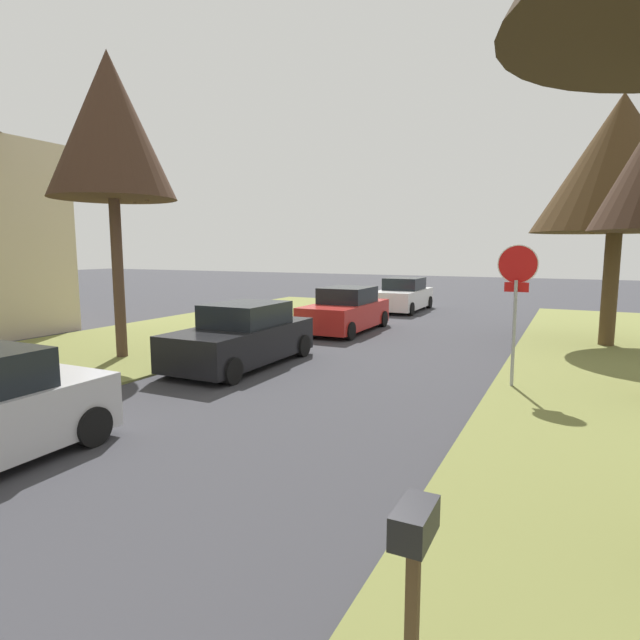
# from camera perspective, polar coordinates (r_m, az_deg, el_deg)

# --- Properties ---
(stop_sign_far) EXTENTS (0.81, 0.24, 2.97)m
(stop_sign_far) POSITION_cam_1_polar(r_m,az_deg,el_deg) (11.41, 20.98, 3.68)
(stop_sign_far) COLOR #9EA0A5
(stop_sign_far) RESTS_ON grass_verge_right
(street_tree_right_far) EXTENTS (4.73, 4.73, 7.33)m
(street_tree_right_far) POSITION_cam_1_polar(r_m,az_deg,el_deg) (17.81, 30.29, 14.72)
(street_tree_right_far) COLOR #513D23
(street_tree_right_far) RESTS_ON grass_verge_right
(street_tree_left_mid_b) EXTENTS (3.20, 3.20, 7.86)m
(street_tree_left_mid_b) POSITION_cam_1_polar(r_m,az_deg,el_deg) (15.00, -22.25, 19.23)
(street_tree_left_mid_b) COLOR #4F392B
(street_tree_left_mid_b) RESTS_ON grass_verge_left
(parked_sedan_black) EXTENTS (1.97, 4.41, 1.57)m
(parked_sedan_black) POSITION_cam_1_polar(r_m,az_deg,el_deg) (13.14, -8.60, -1.88)
(parked_sedan_black) COLOR black
(parked_sedan_black) RESTS_ON ground
(parked_sedan_red) EXTENTS (1.97, 4.41, 1.57)m
(parked_sedan_red) POSITION_cam_1_polar(r_m,az_deg,el_deg) (18.50, 2.87, 1.00)
(parked_sedan_red) COLOR red
(parked_sedan_red) RESTS_ON ground
(parked_sedan_white) EXTENTS (1.97, 4.41, 1.57)m
(parked_sedan_white) POSITION_cam_1_polar(r_m,az_deg,el_deg) (25.00, 9.21, 2.68)
(parked_sedan_white) COLOR white
(parked_sedan_white) RESTS_ON ground
(curbside_mailbox) EXTENTS (0.22, 0.44, 1.27)m
(curbside_mailbox) POSITION_cam_1_polar(r_m,az_deg,el_deg) (3.61, 10.39, -23.34)
(curbside_mailbox) COLOR brown
(curbside_mailbox) RESTS_ON grass_verge_right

